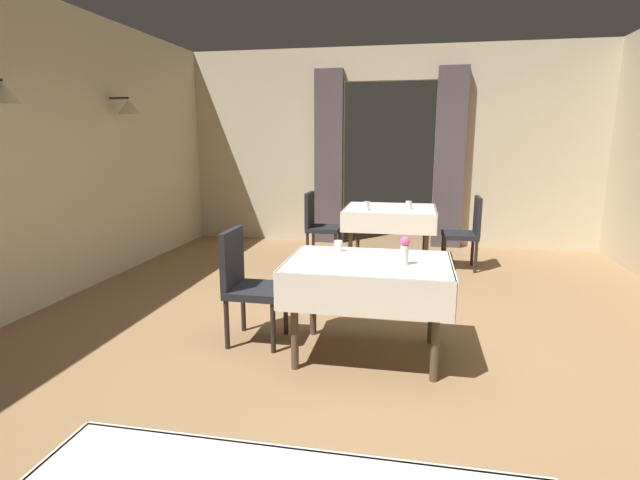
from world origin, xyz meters
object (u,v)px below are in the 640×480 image
dining_table_far (390,215)px  flower_vase_mid (405,250)px  chair_far_left (318,223)px  chair_mid_left (247,280)px  chair_far_right (467,229)px  dining_table_mid (368,274)px  plate_far_c (384,205)px  glass_far_b (367,206)px  glass_mid_b (338,246)px  glass_far_a (409,205)px

dining_table_far → flower_vase_mid: 2.99m
dining_table_far → chair_far_left: size_ratio=1.27×
chair_far_left → chair_mid_left: bearing=-90.7°
chair_far_right → flower_vase_mid: (-0.73, -2.86, 0.35)m
dining_table_far → chair_far_left: chair_far_left is taller
dining_table_mid → plate_far_c: (-0.09, 3.09, 0.11)m
glass_far_b → plate_far_c: size_ratio=0.62×
chair_far_left → glass_mid_b: chair_far_left is taller
chair_far_left → glass_mid_b: 2.75m
glass_far_a → glass_mid_b: bearing=-101.7°
glass_far_b → dining_table_far: bearing=46.8°
chair_mid_left → glass_far_b: 2.62m
glass_far_b → dining_table_mid: bearing=-84.1°
dining_table_mid → plate_far_c: plate_far_c is taller
dining_table_mid → glass_mid_b: (-0.27, 0.27, 0.15)m
chair_far_right → glass_far_a: (-0.74, -0.01, 0.29)m
flower_vase_mid → chair_mid_left: bearing=172.7°
chair_far_left → glass_far_b: 0.81m
dining_table_far → chair_far_left: bearing=179.3°
glass_mid_b → glass_far_a: bearing=78.3°
glass_mid_b → chair_mid_left: bearing=-166.5°
plate_far_c → chair_far_left: bearing=-168.4°
chair_mid_left → glass_far_b: bearing=73.9°
dining_table_mid → chair_far_left: size_ratio=1.31×
dining_table_far → flower_vase_mid: (0.25, -2.97, 0.21)m
plate_far_c → glass_far_a: bearing=-42.4°
chair_far_right → flower_vase_mid: size_ratio=4.46×
dining_table_far → chair_mid_left: (-1.01, -2.81, -0.14)m
chair_far_left → glass_mid_b: (0.69, -2.64, 0.28)m
chair_mid_left → flower_vase_mid: (1.26, -0.16, 0.35)m
flower_vase_mid → glass_far_a: flower_vase_mid is taller
dining_table_mid → chair_mid_left: size_ratio=1.31×
chair_far_left → flower_vase_mid: 3.24m
glass_far_b → chair_far_left: bearing=155.4°
chair_mid_left → plate_far_c: size_ratio=5.07×
flower_vase_mid → chair_far_right: bearing=75.7°
chair_mid_left → flower_vase_mid: flower_vase_mid is taller
glass_far_b → plate_far_c: bearing=69.5°
glass_far_b → flower_vase_mid: bearing=-78.7°
chair_far_right → chair_mid_left: bearing=-126.3°
flower_vase_mid → chair_far_left: bearing=112.3°
dining_table_far → dining_table_mid: bearing=-90.3°
glass_mid_b → glass_far_a: (0.52, 2.52, 0.01)m
glass_mid_b → glass_far_b: bearing=90.0°
dining_table_mid → dining_table_far: same height
dining_table_far → glass_far_b: size_ratio=10.32×
dining_table_mid → glass_far_a: glass_far_a is taller
chair_far_right → chair_far_left: bearing=176.4°
plate_far_c → glass_mid_b: bearing=-93.8°
chair_mid_left → plate_far_c: chair_mid_left is taller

